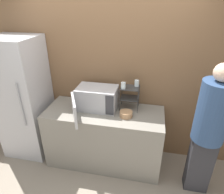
{
  "coord_description": "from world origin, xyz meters",
  "views": [
    {
      "loc": [
        0.61,
        -2.03,
        2.36
      ],
      "look_at": [
        0.11,
        0.38,
        1.12
      ],
      "focal_mm": 32.0,
      "sensor_mm": 36.0,
      "label": 1
    }
  ],
  "objects_px": {
    "microwave": "(96,99)",
    "glass_front_left": "(123,85)",
    "dish_rack": "(130,93)",
    "person": "(209,127)",
    "refrigerator": "(23,99)",
    "bowl": "(126,114)",
    "glass_back_right": "(137,83)"
  },
  "relations": [
    {
      "from": "dish_rack",
      "to": "bowl",
      "type": "relative_size",
      "value": 1.94
    },
    {
      "from": "dish_rack",
      "to": "person",
      "type": "bearing_deg",
      "value": -23.07
    },
    {
      "from": "glass_back_right",
      "to": "person",
      "type": "xyz_separation_m",
      "value": [
        0.91,
        -0.48,
        -0.28
      ]
    },
    {
      "from": "refrigerator",
      "to": "glass_back_right",
      "type": "bearing_deg",
      "value": 6.55
    },
    {
      "from": "bowl",
      "to": "person",
      "type": "relative_size",
      "value": 0.1
    },
    {
      "from": "refrigerator",
      "to": "person",
      "type": "bearing_deg",
      "value": -6.24
    },
    {
      "from": "dish_rack",
      "to": "glass_back_right",
      "type": "relative_size",
      "value": 3.85
    },
    {
      "from": "microwave",
      "to": "glass_back_right",
      "type": "bearing_deg",
      "value": 16.02
    },
    {
      "from": "microwave",
      "to": "dish_rack",
      "type": "relative_size",
      "value": 2.28
    },
    {
      "from": "dish_rack",
      "to": "glass_back_right",
      "type": "height_order",
      "value": "glass_back_right"
    },
    {
      "from": "glass_back_right",
      "to": "refrigerator",
      "type": "height_order",
      "value": "refrigerator"
    },
    {
      "from": "glass_front_left",
      "to": "microwave",
      "type": "bearing_deg",
      "value": -174.23
    },
    {
      "from": "person",
      "to": "bowl",
      "type": "bearing_deg",
      "value": 169.02
    },
    {
      "from": "bowl",
      "to": "glass_back_right",
      "type": "bearing_deg",
      "value": 71.15
    },
    {
      "from": "refrigerator",
      "to": "dish_rack",
      "type": "bearing_deg",
      "value": 4.8
    },
    {
      "from": "person",
      "to": "glass_front_left",
      "type": "bearing_deg",
      "value": 161.44
    },
    {
      "from": "microwave",
      "to": "glass_front_left",
      "type": "xyz_separation_m",
      "value": [
        0.38,
        0.04,
        0.22
      ]
    },
    {
      "from": "person",
      "to": "refrigerator",
      "type": "xyz_separation_m",
      "value": [
        -2.63,
        0.29,
        -0.05
      ]
    },
    {
      "from": "bowl",
      "to": "person",
      "type": "height_order",
      "value": "person"
    },
    {
      "from": "glass_front_left",
      "to": "person",
      "type": "distance_m",
      "value": 1.18
    },
    {
      "from": "microwave",
      "to": "refrigerator",
      "type": "distance_m",
      "value": 1.17
    },
    {
      "from": "dish_rack",
      "to": "bowl",
      "type": "distance_m",
      "value": 0.31
    },
    {
      "from": "glass_back_right",
      "to": "glass_front_left",
      "type": "bearing_deg",
      "value": -144.81
    },
    {
      "from": "microwave",
      "to": "glass_back_right",
      "type": "height_order",
      "value": "glass_back_right"
    },
    {
      "from": "dish_rack",
      "to": "bowl",
      "type": "height_order",
      "value": "dish_rack"
    },
    {
      "from": "dish_rack",
      "to": "glass_front_left",
      "type": "distance_m",
      "value": 0.18
    },
    {
      "from": "microwave",
      "to": "person",
      "type": "xyz_separation_m",
      "value": [
        1.47,
        -0.32,
        -0.06
      ]
    },
    {
      "from": "microwave",
      "to": "dish_rack",
      "type": "xyz_separation_m",
      "value": [
        0.47,
        0.1,
        0.08
      ]
    },
    {
      "from": "glass_front_left",
      "to": "person",
      "type": "relative_size",
      "value": 0.05
    },
    {
      "from": "person",
      "to": "microwave",
      "type": "bearing_deg",
      "value": 167.53
    },
    {
      "from": "bowl",
      "to": "person",
      "type": "distance_m",
      "value": 1.03
    },
    {
      "from": "microwave",
      "to": "glass_back_right",
      "type": "relative_size",
      "value": 8.76
    }
  ]
}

